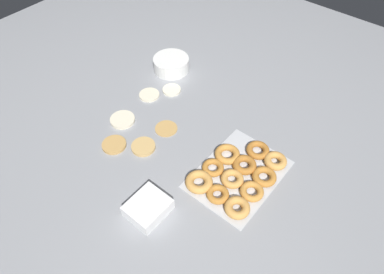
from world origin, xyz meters
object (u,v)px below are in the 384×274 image
(pancake_4, at_px, (143,147))
(pancake_5, at_px, (114,145))
(pancake_1, at_px, (166,128))
(pancake_0, at_px, (123,120))
(donut_tray, at_px, (238,174))
(pancake_2, at_px, (172,90))
(batter_bowl, at_px, (171,64))
(container_stack, at_px, (148,208))
(pancake_3, at_px, (149,95))

(pancake_4, bearing_deg, pancake_5, 124.36)
(pancake_1, xyz_separation_m, pancake_5, (-0.22, 0.11, 0.00))
(pancake_1, height_order, pancake_4, pancake_4)
(pancake_0, bearing_deg, donut_tray, -82.35)
(pancake_0, relative_size, pancake_2, 1.25)
(pancake_1, relative_size, batter_bowl, 0.54)
(donut_tray, bearing_deg, pancake_0, 97.65)
(pancake_2, distance_m, batter_bowl, 0.18)
(pancake_5, distance_m, container_stack, 0.37)
(pancake_1, relative_size, pancake_3, 1.02)
(pancake_1, relative_size, donut_tray, 0.26)
(pancake_4, relative_size, batter_bowl, 0.55)
(pancake_1, relative_size, pancake_2, 1.12)
(pancake_0, relative_size, container_stack, 0.77)
(donut_tray, distance_m, container_stack, 0.39)
(pancake_0, height_order, pancake_5, pancake_0)
(pancake_4, xyz_separation_m, batter_bowl, (0.49, 0.28, 0.03))
(pancake_4, bearing_deg, pancake_0, 74.10)
(pancake_3, relative_size, pancake_5, 0.95)
(pancake_4, xyz_separation_m, container_stack, (-0.21, -0.24, 0.02))
(pancake_2, bearing_deg, container_stack, -145.48)
(container_stack, bearing_deg, pancake_0, 58.27)
(pancake_0, xyz_separation_m, pancake_5, (-0.13, -0.08, -0.00))
(pancake_1, distance_m, donut_tray, 0.41)
(batter_bowl, bearing_deg, pancake_5, -163.57)
(pancake_2, distance_m, pancake_5, 0.44)
(pancake_3, height_order, pancake_5, pancake_5)
(pancake_1, bearing_deg, container_stack, -146.62)
(batter_bowl, bearing_deg, pancake_0, -169.29)
(donut_tray, bearing_deg, pancake_4, 108.42)
(pancake_1, xyz_separation_m, pancake_3, (0.11, 0.22, 0.00))
(pancake_5, distance_m, batter_bowl, 0.59)
(pancake_2, distance_m, pancake_4, 0.39)
(pancake_0, distance_m, pancake_2, 0.31)
(donut_tray, height_order, container_stack, container_stack)
(pancake_2, height_order, pancake_5, pancake_5)
(pancake_3, relative_size, container_stack, 0.68)
(pancake_2, relative_size, pancake_5, 0.87)
(pancake_2, distance_m, container_stack, 0.70)
(donut_tray, relative_size, container_stack, 2.69)
(pancake_2, bearing_deg, pancake_5, -173.60)
(pancake_0, distance_m, donut_tray, 0.60)
(pancake_1, bearing_deg, pancake_4, 179.69)
(pancake_3, distance_m, container_stack, 0.66)
(pancake_2, height_order, container_stack, container_stack)
(batter_bowl, relative_size, container_stack, 1.27)
(donut_tray, bearing_deg, pancake_1, 88.24)
(pancake_3, xyz_separation_m, donut_tray, (-0.13, -0.63, 0.01))
(pancake_3, height_order, container_stack, container_stack)
(pancake_3, bearing_deg, donut_tray, -101.50)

